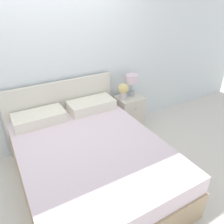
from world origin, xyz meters
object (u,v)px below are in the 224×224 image
object	(u,v)px
nightstand	(129,113)
flower_vase	(123,90)
bed	(89,160)
table_lamp	(132,81)

from	to	relation	value
nightstand	flower_vase	xyz separation A→B (m)	(-0.14, -0.01, 0.46)
flower_vase	nightstand	bearing A→B (deg)	2.30
nightstand	bed	bearing A→B (deg)	-144.83
nightstand	flower_vase	world-z (taller)	flower_vase
bed	table_lamp	size ratio (longest dim) A/B	5.80
bed	flower_vase	size ratio (longest dim) A/B	7.92
nightstand	table_lamp	distance (m)	0.58
nightstand	flower_vase	distance (m)	0.48
nightstand	flower_vase	bearing A→B (deg)	-177.70
table_lamp	flower_vase	bearing A→B (deg)	-163.16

